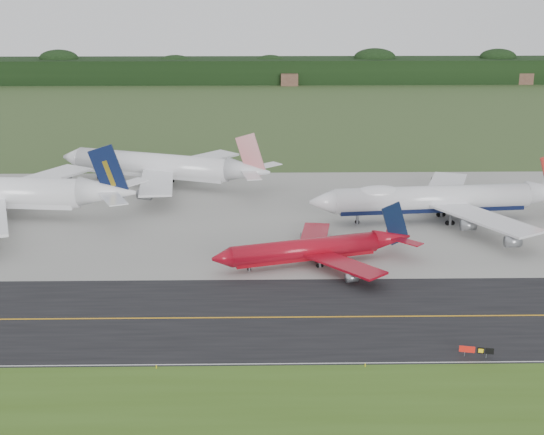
{
  "coord_description": "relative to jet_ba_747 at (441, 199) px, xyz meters",
  "views": [
    {
      "loc": [
        -13.52,
        -116.96,
        53.95
      ],
      "look_at": [
        -11.15,
        22.0,
        8.8
      ],
      "focal_mm": 50.0,
      "sensor_mm": 36.0,
      "label": 1
    }
  ],
  "objects": [
    {
      "name": "edge_marker_left",
      "position": [
        -55.86,
        -66.41,
        -5.06
      ],
      "size": [
        0.16,
        0.16,
        0.5
      ],
      "primitive_type": "cylinder",
      "color": "yellow",
      "rests_on": "ground"
    },
    {
      "name": "horizon_treeline",
      "position": [
        -27.44,
        227.85,
        0.16
      ],
      "size": [
        700.0,
        25.0,
        12.0
      ],
      "color": "black",
      "rests_on": "ground"
    },
    {
      "name": "jet_red_737",
      "position": [
        -30.17,
        -25.87,
        -2.26
      ],
      "size": [
        40.08,
        31.93,
        11.01
      ],
      "color": "maroon",
      "rests_on": "ground"
    },
    {
      "name": "ground",
      "position": [
        -27.44,
        -45.91,
        -5.31
      ],
      "size": [
        600.0,
        600.0,
        0.0
      ],
      "primitive_type": "plane",
      "color": "#324821",
      "rests_on": "ground"
    },
    {
      "name": "edge_marker_center",
      "position": [
        -25.91,
        -66.41,
        -5.06
      ],
      "size": [
        0.16,
        0.16,
        0.5
      ],
      "primitive_type": "cylinder",
      "color": "yellow",
      "rests_on": "ground"
    },
    {
      "name": "jet_star_tail",
      "position": [
        -66.33,
        31.09,
        -0.03
      ],
      "size": [
        58.39,
        47.43,
        15.85
      ],
      "color": "white",
      "rests_on": "ground"
    },
    {
      "name": "taxiway_edge_line",
      "position": [
        -27.44,
        -65.41,
        -5.28
      ],
      "size": [
        400.0,
        0.25,
        0.0
      ],
      "primitive_type": "cube",
      "color": "silver",
      "rests_on": "taxiway"
    },
    {
      "name": "grass_verge",
      "position": [
        -27.44,
        -80.91,
        -5.3
      ],
      "size": [
        400.0,
        30.0,
        0.01
      ],
      "primitive_type": "cube",
      "color": "#3D5E1B",
      "rests_on": "ground"
    },
    {
      "name": "apron",
      "position": [
        -27.44,
        5.09,
        -5.3
      ],
      "size": [
        400.0,
        78.0,
        0.01
      ],
      "primitive_type": "cube",
      "color": "gray",
      "rests_on": "ground"
    },
    {
      "name": "jet_ba_747",
      "position": [
        0.0,
        0.0,
        0.0
      ],
      "size": [
        62.08,
        51.17,
        15.6
      ],
      "color": "silver",
      "rests_on": "ground"
    },
    {
      "name": "taxiway_centreline",
      "position": [
        -27.44,
        -49.91,
        -5.28
      ],
      "size": [
        400.0,
        0.4,
        0.0
      ],
      "primitive_type": "cube",
      "color": "orange",
      "rests_on": "taxiway"
    },
    {
      "name": "taxiway",
      "position": [
        -27.44,
        -49.91,
        -5.3
      ],
      "size": [
        400.0,
        32.0,
        0.02
      ],
      "primitive_type": "cube",
      "color": "black",
      "rests_on": "ground"
    },
    {
      "name": "taxiway_sign",
      "position": [
        -9.28,
        -63.93,
        -4.15
      ],
      "size": [
        4.87,
        1.17,
        1.65
      ],
      "color": "slate",
      "rests_on": "ground"
    }
  ]
}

